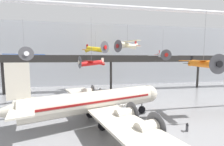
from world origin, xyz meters
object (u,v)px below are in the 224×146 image
object	(u,v)px
airliner_silver_main	(94,102)
suspended_plane_orange_highwing	(203,64)
suspended_plane_blue_trainer	(24,53)
suspended_plane_silver_racer	(162,54)
suspended_plane_yellow_lowwing	(95,49)
suspended_plane_cream_biplane	(127,45)
stanchion_barrier	(147,120)
suspended_plane_red_highwing	(92,63)
info_sign_pedestal	(187,128)

from	to	relation	value
airliner_silver_main	suspended_plane_orange_highwing	xyz separation A→B (m)	(18.05, -0.04, 5.60)
suspended_plane_blue_trainer	suspended_plane_silver_racer	bearing A→B (deg)	72.84
suspended_plane_yellow_lowwing	suspended_plane_cream_biplane	bearing A→B (deg)	-9.40
suspended_plane_yellow_lowwing	stanchion_barrier	distance (m)	27.78
airliner_silver_main	suspended_plane_yellow_lowwing	xyz separation A→B (m)	(1.76, 23.32, 9.15)
airliner_silver_main	suspended_plane_orange_highwing	distance (m)	18.90
airliner_silver_main	suspended_plane_cream_biplane	world-z (taller)	suspended_plane_cream_biplane
suspended_plane_red_highwing	suspended_plane_cream_biplane	bearing A→B (deg)	-167.22
suspended_plane_blue_trainer	stanchion_barrier	size ratio (longest dim) A/B	7.68
suspended_plane_cream_biplane	info_sign_pedestal	xyz separation A→B (m)	(3.69, -17.33, -12.46)
suspended_plane_silver_racer	suspended_plane_blue_trainer	distance (m)	34.14
suspended_plane_blue_trainer	stanchion_barrier	distance (m)	27.16
info_sign_pedestal	stanchion_barrier	bearing A→B (deg)	146.30
suspended_plane_red_highwing	info_sign_pedestal	world-z (taller)	suspended_plane_red_highwing
stanchion_barrier	suspended_plane_red_highwing	bearing A→B (deg)	134.64
stanchion_barrier	suspended_plane_orange_highwing	bearing A→B (deg)	4.38
suspended_plane_silver_racer	suspended_plane_orange_highwing	world-z (taller)	suspended_plane_silver_racer
suspended_plane_cream_biplane	suspended_plane_orange_highwing	distance (m)	16.44
suspended_plane_yellow_lowwing	suspended_plane_cream_biplane	distance (m)	12.54
suspended_plane_red_highwing	stanchion_barrier	world-z (taller)	suspended_plane_red_highwing
airliner_silver_main	suspended_plane_yellow_lowwing	world-z (taller)	suspended_plane_yellow_lowwing
suspended_plane_blue_trainer	info_sign_pedestal	world-z (taller)	suspended_plane_blue_trainer
suspended_plane_red_highwing	suspended_plane_yellow_lowwing	bearing A→B (deg)	-115.42
airliner_silver_main	suspended_plane_silver_racer	xyz separation A→B (m)	(20.15, 17.47, 7.56)
airliner_silver_main	info_sign_pedestal	size ratio (longest dim) A/B	22.54
suspended_plane_orange_highwing	airliner_silver_main	bearing A→B (deg)	-87.32
suspended_plane_blue_trainer	suspended_plane_cream_biplane	bearing A→B (deg)	66.07
suspended_plane_orange_highwing	suspended_plane_blue_trainer	bearing A→B (deg)	-107.53
airliner_silver_main	suspended_plane_red_highwing	world-z (taller)	suspended_plane_red_highwing
suspended_plane_cream_biplane	suspended_plane_red_highwing	size ratio (longest dim) A/B	0.78
suspended_plane_silver_racer	stanchion_barrier	bearing A→B (deg)	-22.87
suspended_plane_blue_trainer	suspended_plane_red_highwing	bearing A→B (deg)	45.82
suspended_plane_cream_biplane	info_sign_pedestal	distance (m)	21.66
airliner_silver_main	suspended_plane_orange_highwing	bearing A→B (deg)	-18.53
suspended_plane_blue_trainer	suspended_plane_yellow_lowwing	bearing A→B (deg)	100.43
suspended_plane_yellow_lowwing	airliner_silver_main	bearing A→B (deg)	-46.90
suspended_plane_cream_biplane	suspended_plane_red_highwing	world-z (taller)	suspended_plane_cream_biplane
suspended_plane_silver_racer	suspended_plane_cream_biplane	size ratio (longest dim) A/B	1.12
airliner_silver_main	suspended_plane_cream_biplane	xyz separation A→B (m)	(8.62, 12.83, 9.56)
suspended_plane_yellow_lowwing	suspended_plane_red_highwing	xyz separation A→B (m)	(-1.73, -15.85, -3.57)
suspended_plane_red_highwing	stanchion_barrier	xyz separation A→B (m)	(8.17, -8.27, -8.62)
suspended_plane_silver_racer	airliner_silver_main	bearing A→B (deg)	-38.76
suspended_plane_blue_trainer	stanchion_barrier	bearing A→B (deg)	33.15
airliner_silver_main	stanchion_barrier	bearing A→B (deg)	-23.96
stanchion_barrier	info_sign_pedestal	size ratio (longest dim) A/B	0.87
suspended_plane_silver_racer	info_sign_pedestal	world-z (taller)	suspended_plane_silver_racer
suspended_plane_silver_racer	stanchion_barrier	distance (m)	24.27
suspended_plane_orange_highwing	info_sign_pedestal	world-z (taller)	suspended_plane_orange_highwing
suspended_plane_blue_trainer	info_sign_pedestal	distance (m)	32.18
airliner_silver_main	info_sign_pedestal	xyz separation A→B (m)	(12.31, -4.49, -2.90)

